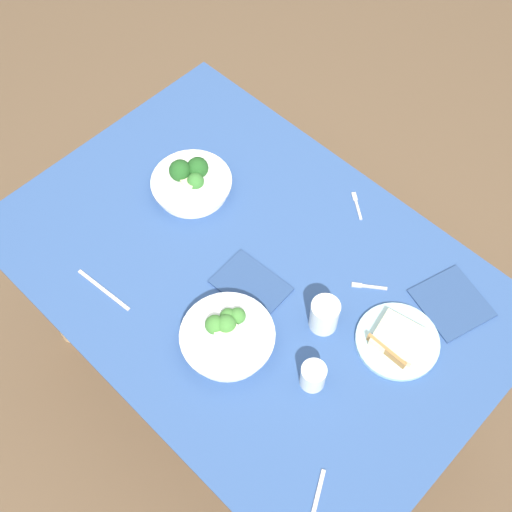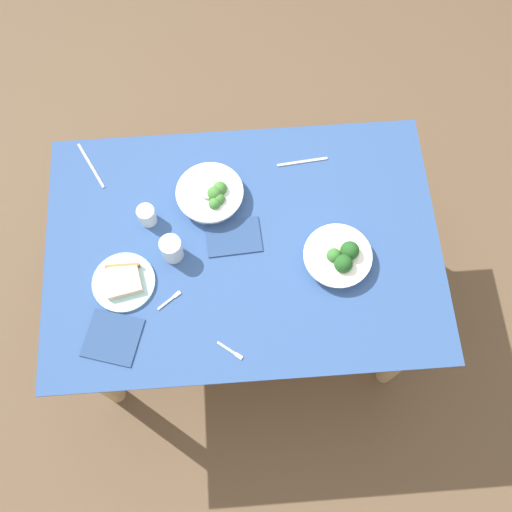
% 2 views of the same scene
% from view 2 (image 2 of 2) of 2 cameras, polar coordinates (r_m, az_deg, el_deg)
% --- Properties ---
extents(ground_plane, '(6.00, 6.00, 0.00)m').
position_cam_2_polar(ground_plane, '(2.77, -0.97, -4.75)').
color(ground_plane, brown).
extents(dining_table, '(1.41, 0.97, 0.72)m').
position_cam_2_polar(dining_table, '(2.18, -1.23, -0.02)').
color(dining_table, '#2D4C84').
rests_on(dining_table, ground_plane).
extents(broccoli_bowl_far, '(0.24, 0.24, 0.10)m').
position_cam_2_polar(broccoli_bowl_far, '(2.05, 8.07, -0.10)').
color(broccoli_bowl_far, white).
rests_on(broccoli_bowl_far, dining_table).
extents(broccoli_bowl_near, '(0.25, 0.25, 0.09)m').
position_cam_2_polar(broccoli_bowl_near, '(2.14, -4.40, 5.97)').
color(broccoli_bowl_near, white).
rests_on(broccoli_bowl_near, dining_table).
extents(bread_side_plate, '(0.22, 0.22, 0.04)m').
position_cam_2_polar(bread_side_plate, '(2.07, -12.80, -2.40)').
color(bread_side_plate, '#99C6D1').
rests_on(bread_side_plate, dining_table).
extents(water_glass_center, '(0.08, 0.08, 0.10)m').
position_cam_2_polar(water_glass_center, '(2.05, -8.22, 0.69)').
color(water_glass_center, silver).
rests_on(water_glass_center, dining_table).
extents(water_glass_side, '(0.06, 0.06, 0.08)m').
position_cam_2_polar(water_glass_side, '(2.13, -10.59, 3.91)').
color(water_glass_side, silver).
rests_on(water_glass_side, dining_table).
extents(fork_by_far_bowl, '(0.08, 0.07, 0.00)m').
position_cam_2_polar(fork_by_far_bowl, '(2.03, -8.35, -4.23)').
color(fork_by_far_bowl, '#B7B7BC').
rests_on(fork_by_far_bowl, dining_table).
extents(fork_by_near_bowl, '(0.09, 0.07, 0.00)m').
position_cam_2_polar(fork_by_near_bowl, '(1.97, -2.45, -9.24)').
color(fork_by_near_bowl, '#B7B7BC').
rests_on(fork_by_near_bowl, dining_table).
extents(table_knife_left, '(0.19, 0.03, 0.00)m').
position_cam_2_polar(table_knife_left, '(2.24, 4.55, 9.14)').
color(table_knife_left, '#B7B7BC').
rests_on(table_knife_left, dining_table).
extents(table_knife_right, '(0.11, 0.20, 0.00)m').
position_cam_2_polar(table_knife_right, '(2.31, -15.78, 8.48)').
color(table_knife_right, '#B7B7BC').
rests_on(table_knife_right, dining_table).
extents(napkin_folded_upper, '(0.22, 0.21, 0.01)m').
position_cam_2_polar(napkin_folded_upper, '(2.03, -13.79, -7.72)').
color(napkin_folded_upper, navy).
rests_on(napkin_folded_upper, dining_table).
extents(napkin_folded_lower, '(0.20, 0.15, 0.01)m').
position_cam_2_polar(napkin_folded_lower, '(2.10, -2.20, 1.89)').
color(napkin_folded_lower, navy).
rests_on(napkin_folded_lower, dining_table).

